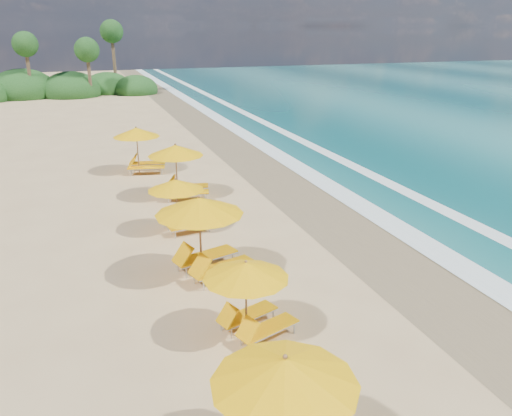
% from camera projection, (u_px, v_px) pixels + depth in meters
% --- Properties ---
extents(ground, '(160.00, 160.00, 0.00)m').
position_uv_depth(ground, '(256.00, 239.00, 18.79)').
color(ground, tan).
rests_on(ground, ground).
extents(wet_sand, '(4.00, 160.00, 0.01)m').
position_uv_depth(wet_sand, '(353.00, 226.00, 20.02)').
color(wet_sand, olive).
rests_on(wet_sand, ground).
extents(surf_foam, '(4.00, 160.00, 0.01)m').
position_uv_depth(surf_foam, '(412.00, 217.00, 20.85)').
color(surf_foam, white).
rests_on(surf_foam, ground).
extents(station_0, '(2.87, 2.70, 2.48)m').
position_uv_depth(station_0, '(294.00, 407.00, 8.50)').
color(station_0, olive).
rests_on(station_0, ground).
extents(station_1, '(2.72, 2.67, 2.13)m').
position_uv_depth(station_1, '(251.00, 293.00, 12.54)').
color(station_1, olive).
rests_on(station_1, ground).
extents(station_2, '(3.39, 3.30, 2.69)m').
position_uv_depth(station_2, '(206.00, 231.00, 15.52)').
color(station_2, olive).
rests_on(station_2, ground).
extents(station_3, '(2.48, 2.35, 2.11)m').
position_uv_depth(station_3, '(181.00, 201.00, 19.14)').
color(station_3, olive).
rests_on(station_3, ground).
extents(station_4, '(3.06, 2.94, 2.50)m').
position_uv_depth(station_4, '(181.00, 168.00, 22.87)').
color(station_4, olive).
rests_on(station_4, ground).
extents(station_5, '(2.97, 2.85, 2.46)m').
position_uv_depth(station_5, '(141.00, 147.00, 26.92)').
color(station_5, olive).
rests_on(station_5, ground).
extents(treeline, '(25.80, 8.80, 9.74)m').
position_uv_depth(treeline, '(33.00, 88.00, 55.90)').
color(treeline, '#163D14').
rests_on(treeline, ground).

